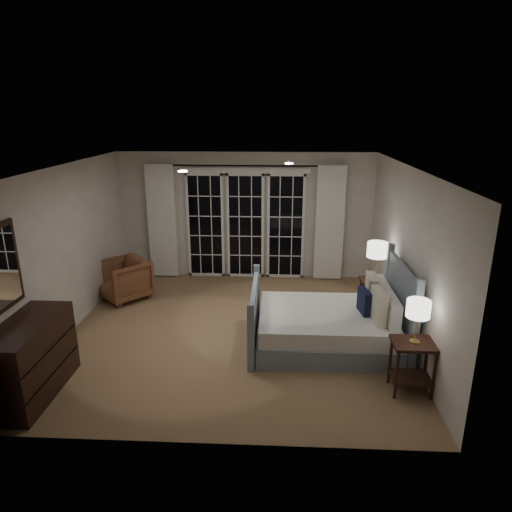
{
  "coord_description": "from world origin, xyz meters",
  "views": [
    {
      "loc": [
        0.66,
        -6.32,
        3.24
      ],
      "look_at": [
        0.31,
        0.54,
        1.05
      ],
      "focal_mm": 32.0,
      "sensor_mm": 36.0,
      "label": 1
    }
  ],
  "objects_px": {
    "bed": "(330,325)",
    "armchair": "(124,279)",
    "lamp_left": "(418,309)",
    "nightstand_left": "(412,359)",
    "nightstand_right": "(374,292)",
    "dresser": "(30,359)",
    "lamp_right": "(377,250)"
  },
  "relations": [
    {
      "from": "lamp_left",
      "to": "nightstand_left",
      "type": "bearing_deg",
      "value": 143.13
    },
    {
      "from": "nightstand_right",
      "to": "lamp_right",
      "type": "relative_size",
      "value": 0.95
    },
    {
      "from": "bed",
      "to": "dresser",
      "type": "bearing_deg",
      "value": -159.13
    },
    {
      "from": "bed",
      "to": "lamp_left",
      "type": "relative_size",
      "value": 3.99
    },
    {
      "from": "bed",
      "to": "lamp_left",
      "type": "distance_m",
      "value": 1.59
    },
    {
      "from": "dresser",
      "to": "armchair",
      "type": "bearing_deg",
      "value": 87.46
    },
    {
      "from": "bed",
      "to": "nightstand_right",
      "type": "height_order",
      "value": "bed"
    },
    {
      "from": "armchair",
      "to": "dresser",
      "type": "distance_m",
      "value": 2.94
    },
    {
      "from": "bed",
      "to": "armchair",
      "type": "relative_size",
      "value": 2.65
    },
    {
      "from": "nightstand_left",
      "to": "bed",
      "type": "bearing_deg",
      "value": 127.33
    },
    {
      "from": "nightstand_right",
      "to": "dresser",
      "type": "relative_size",
      "value": 0.46
    },
    {
      "from": "lamp_right",
      "to": "dresser",
      "type": "height_order",
      "value": "lamp_right"
    },
    {
      "from": "armchair",
      "to": "lamp_right",
      "type": "bearing_deg",
      "value": 37.21
    },
    {
      "from": "nightstand_left",
      "to": "lamp_left",
      "type": "height_order",
      "value": "lamp_left"
    },
    {
      "from": "nightstand_right",
      "to": "armchair",
      "type": "bearing_deg",
      "value": 174.32
    },
    {
      "from": "bed",
      "to": "nightstand_right",
      "type": "relative_size",
      "value": 3.5
    },
    {
      "from": "nightstand_left",
      "to": "nightstand_right",
      "type": "relative_size",
      "value": 1.09
    },
    {
      "from": "nightstand_right",
      "to": "lamp_right",
      "type": "height_order",
      "value": "lamp_right"
    },
    {
      "from": "nightstand_right",
      "to": "armchair",
      "type": "distance_m",
      "value": 4.37
    },
    {
      "from": "nightstand_right",
      "to": "nightstand_left",
      "type": "bearing_deg",
      "value": -89.52
    },
    {
      "from": "dresser",
      "to": "lamp_left",
      "type": "bearing_deg",
      "value": 3.56
    },
    {
      "from": "lamp_right",
      "to": "armchair",
      "type": "bearing_deg",
      "value": 174.32
    },
    {
      "from": "bed",
      "to": "armchair",
      "type": "height_order",
      "value": "bed"
    },
    {
      "from": "bed",
      "to": "lamp_left",
      "type": "xyz_separation_m",
      "value": [
        0.85,
        -1.11,
        0.76
      ]
    },
    {
      "from": "bed",
      "to": "lamp_left",
      "type": "height_order",
      "value": "bed"
    },
    {
      "from": "dresser",
      "to": "lamp_right",
      "type": "bearing_deg",
      "value": 29.18
    },
    {
      "from": "armchair",
      "to": "nightstand_left",
      "type": "bearing_deg",
      "value": 11.62
    },
    {
      "from": "armchair",
      "to": "bed",
      "type": "bearing_deg",
      "value": 19.24
    },
    {
      "from": "nightstand_left",
      "to": "lamp_right",
      "type": "xyz_separation_m",
      "value": [
        -0.02,
        2.22,
        0.68
      ]
    },
    {
      "from": "nightstand_right",
      "to": "lamp_left",
      "type": "height_order",
      "value": "lamp_left"
    },
    {
      "from": "lamp_left",
      "to": "dresser",
      "type": "relative_size",
      "value": 0.4
    },
    {
      "from": "nightstand_right",
      "to": "lamp_left",
      "type": "distance_m",
      "value": 2.32
    }
  ]
}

